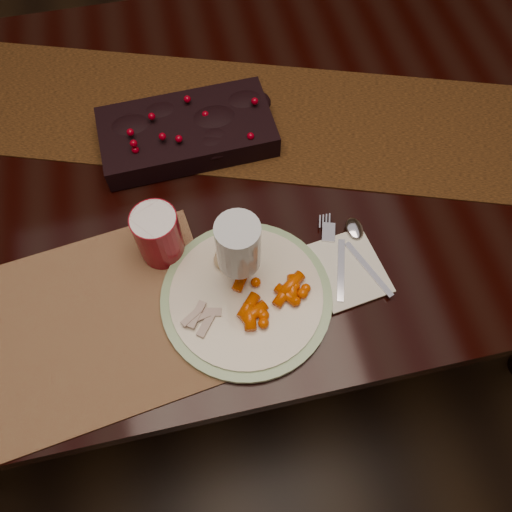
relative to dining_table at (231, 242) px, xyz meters
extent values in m
plane|color=black|center=(0.00, 0.00, -0.38)|extent=(5.00, 5.00, 0.00)
cube|color=black|center=(0.00, 0.00, 0.00)|extent=(1.80, 1.00, 0.75)
cube|color=#321A03|center=(-0.05, 0.11, 0.38)|extent=(1.53, 0.79, 0.00)
cube|color=olive|center=(-0.30, -0.32, 0.38)|extent=(0.49, 0.38, 0.00)
cylinder|color=beige|center=(-0.02, -0.32, 0.39)|extent=(0.30, 0.30, 0.02)
cube|color=white|center=(0.16, -0.31, 0.38)|extent=(0.13, 0.15, 0.00)
cylinder|color=maroon|center=(-0.14, -0.20, 0.43)|extent=(0.09, 0.09, 0.11)
camera|label=1|loc=(-0.07, -0.64, 1.15)|focal=35.00mm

